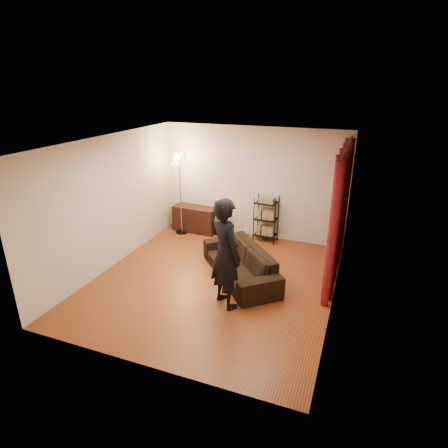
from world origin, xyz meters
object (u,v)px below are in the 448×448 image
at_px(wire_shelf, 266,219).
at_px(floor_lamp, 180,194).
at_px(sofa, 240,262).
at_px(storage_boxes, 223,220).
at_px(media_cabinet, 195,219).
at_px(person, 226,254).

relative_size(wire_shelf, floor_lamp, 0.54).
distance_m(sofa, storage_boxes, 2.17).
bearing_deg(sofa, floor_lamp, -168.98).
relative_size(media_cabinet, wire_shelf, 1.00).
bearing_deg(floor_lamp, media_cabinet, 40.12).
relative_size(media_cabinet, storage_boxes, 1.36).
bearing_deg(media_cabinet, person, -51.98).
bearing_deg(floor_lamp, wire_shelf, 7.45).
bearing_deg(person, media_cabinet, -20.33).
bearing_deg(person, wire_shelf, -52.75).
xyz_separation_m(media_cabinet, floor_lamp, (-0.27, -0.23, 0.72)).
bearing_deg(media_cabinet, sofa, -41.28).
distance_m(person, floor_lamp, 3.46).
bearing_deg(storage_boxes, media_cabinet, 179.07).
bearing_deg(wire_shelf, sofa, -99.52).
bearing_deg(sofa, media_cabinet, -176.51).
relative_size(media_cabinet, floor_lamp, 0.54).
relative_size(sofa, media_cabinet, 1.93).
xyz_separation_m(person, media_cabinet, (-1.94, 2.89, -0.64)).
height_order(sofa, person, person).
distance_m(sofa, wire_shelf, 1.96).
xyz_separation_m(sofa, person, (0.07, -1.00, 0.66)).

